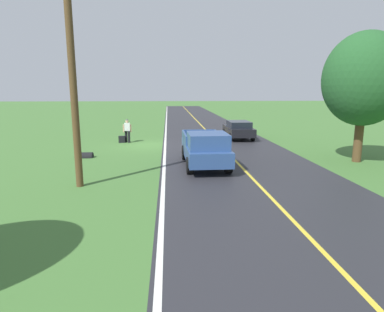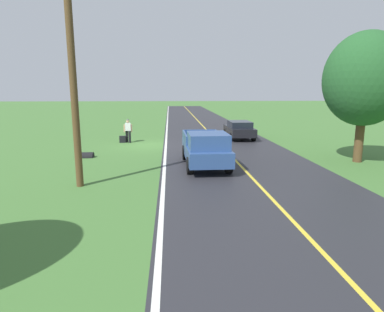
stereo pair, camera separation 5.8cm
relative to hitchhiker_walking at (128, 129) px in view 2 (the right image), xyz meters
name	(u,v)px [view 2 (the right image)]	position (x,y,z in m)	size (l,w,h in m)	color
ground_plane	(149,145)	(-1.57, 1.42, -0.98)	(200.00, 200.00, 0.00)	#427033
road_surface	(220,144)	(-6.69, 1.42, -0.98)	(8.16, 120.00, 0.00)	#28282D
lane_edge_line	(166,145)	(-2.79, 1.42, -0.98)	(0.16, 117.60, 0.00)	silver
lane_centre_line	(220,144)	(-6.69, 1.42, -0.98)	(0.14, 117.60, 0.00)	gold
hitchhiker_walking	(128,129)	(0.00, 0.00, 0.00)	(0.62, 0.51, 1.75)	black
suitcase_carried	(123,139)	(0.41, 0.11, -0.72)	(0.20, 0.46, 0.51)	black
pickup_truck_passing	(206,148)	(-4.87, 8.33, -0.01)	(2.18, 5.44, 1.82)	#2D4C84
tree_far_side_near	(365,79)	(-13.21, 7.73, 3.38)	(4.21, 4.21, 6.80)	brown
sedan_near_oncoming	(239,129)	(-8.64, -1.42, -0.23)	(1.95, 4.41, 1.41)	black
utility_pole_roadside	(73,78)	(0.56, 11.46, 3.27)	(0.28, 0.28, 8.51)	brown
drainage_culvert	(86,157)	(1.75, 5.52, -0.98)	(0.60, 0.60, 0.80)	black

